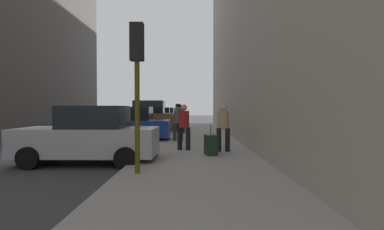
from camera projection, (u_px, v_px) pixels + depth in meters
The scene contains 15 objects.
ground_plane at pixel (33, 155), 10.95m from camera, with size 120.00×120.00×0.00m, color #38383A.
sidewalk at pixel (197, 153), 10.94m from camera, with size 4.00×40.00×0.15m, color gray.
parked_silver_sedan at pixel (90, 136), 9.26m from camera, with size 4.21×2.08×1.79m.
parked_blue_sedan at pixel (130, 125), 15.13m from camera, with size 4.20×2.07×1.79m.
parked_bronze_suv at pixel (147, 118), 21.04m from camera, with size 4.62×2.09×2.25m.
parked_gray_coupe at pixel (158, 118), 27.61m from camera, with size 4.26×2.17×1.79m.
parked_red_hatchback at pixel (164, 116), 34.02m from camera, with size 4.27×2.19×1.79m.
parked_dark_green_sedan at pixel (169, 115), 40.64m from camera, with size 4.22×2.11×1.79m.
fire_hydrant at pixel (167, 130), 16.53m from camera, with size 0.42×0.22×0.70m.
traffic_light at pixel (137, 65), 7.16m from camera, with size 0.32×0.32×3.60m.
pedestrian_in_tan_coat at pixel (223, 125), 10.82m from camera, with size 0.51×0.43×1.71m.
pedestrian_in_red_jacket at pixel (184, 125), 11.22m from camera, with size 0.53×0.49×1.71m.
pedestrian_with_fedora at pixel (181, 117), 18.97m from camera, with size 0.50×0.40×1.78m.
pedestrian_with_beanie at pixel (178, 120), 14.41m from camera, with size 0.52×0.44×1.78m.
rolling_suitcase at pixel (211, 145), 10.04m from camera, with size 0.46×0.62×1.04m.
Camera 1 is at (5.82, -10.91, 1.72)m, focal length 28.00 mm.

